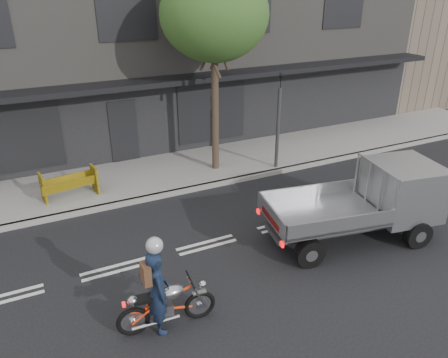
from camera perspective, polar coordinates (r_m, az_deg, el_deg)
ground at (r=11.53m, az=-2.29°, el=-8.60°), size 80.00×80.00×0.00m
sidewalk at (r=15.40m, az=-9.34°, el=0.48°), size 32.00×3.20×0.15m
kerb at (r=14.02m, az=-7.40°, el=-1.96°), size 32.00×0.20×0.15m
building_main at (r=20.63m, az=-15.83°, el=17.47°), size 26.00×10.00×8.00m
building_neighbour at (r=31.18m, az=25.59°, el=20.20°), size 14.00×10.00×10.00m
street_tree at (r=14.39m, az=-1.28°, el=20.59°), size 3.40×3.40×6.74m
traffic_light_pole at (r=15.31m, az=7.07°, el=6.81°), size 0.12×0.12×3.50m
motorcycle at (r=8.97m, az=-7.50°, el=-15.91°), size 2.01×0.58×1.03m
rider at (r=8.70m, az=-8.60°, el=-14.31°), size 0.49×0.69×1.80m
flatbed_ute at (r=12.21m, az=20.64°, el=-1.86°), size 4.75×2.55×2.09m
construction_barrier at (r=13.98m, az=-19.42°, el=-0.88°), size 1.72×0.89×0.92m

